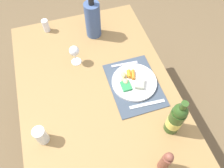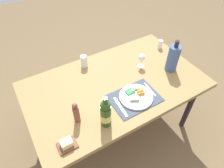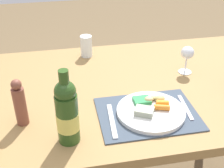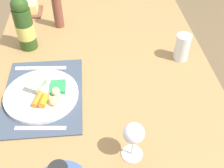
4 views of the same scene
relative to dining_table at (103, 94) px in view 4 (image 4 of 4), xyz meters
The scene contains 10 objects.
dining_table is the anchor object (origin of this frame).
placemat 0.25m from the dining_table, 78.17° to the right, with size 0.40×0.30×0.01m, color #3B4756.
dinner_plate 0.25m from the dining_table, 74.95° to the right, with size 0.28×0.28×0.04m.
fork 0.28m from the dining_table, 112.21° to the right, with size 0.02×0.21×0.01m, color silver.
knife 0.32m from the dining_table, 46.30° to the right, with size 0.01×0.18×0.01m, color silver.
water_tumbler 0.39m from the dining_table, 110.36° to the left, with size 0.06×0.06×0.12m.
wine_glass 0.38m from the dining_table, 12.09° to the left, with size 0.07×0.07×0.14m.
pepper_mill 0.51m from the dining_table, 156.73° to the right, with size 0.05×0.05×0.20m.
wine_bottle 0.46m from the dining_table, 130.35° to the right, with size 0.08×0.08×0.29m.
butter_dish 0.69m from the dining_table, 149.63° to the right, with size 0.13×0.10×0.06m.
Camera 4 is at (0.81, -0.03, 1.49)m, focal length 44.52 mm.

